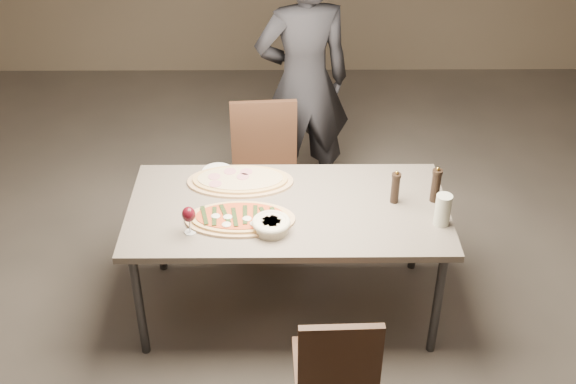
{
  "coord_description": "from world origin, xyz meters",
  "views": [
    {
      "loc": [
        -0.02,
        -3.31,
        3.08
      ],
      "look_at": [
        0.0,
        0.0,
        0.85
      ],
      "focal_mm": 45.0,
      "sensor_mm": 36.0,
      "label": 1
    }
  ],
  "objects_px": {
    "chair_near": "(336,368)",
    "diner": "(303,83)",
    "dining_table": "(288,215)",
    "ham_pizza": "(240,180)",
    "bread_basket": "(271,224)",
    "chair_far": "(265,167)",
    "pepper_mill_left": "(436,185)",
    "carafe": "(443,210)",
    "zucchini_pizza": "(240,218)"
  },
  "relations": [
    {
      "from": "chair_near",
      "to": "diner",
      "type": "xyz_separation_m",
      "value": [
        -0.11,
        2.17,
        0.45
      ]
    },
    {
      "from": "dining_table",
      "to": "ham_pizza",
      "type": "relative_size",
      "value": 2.88
    },
    {
      "from": "bread_basket",
      "to": "diner",
      "type": "bearing_deg",
      "value": 81.91
    },
    {
      "from": "dining_table",
      "to": "chair_far",
      "type": "bearing_deg",
      "value": 100.93
    },
    {
      "from": "pepper_mill_left",
      "to": "chair_far",
      "type": "distance_m",
      "value": 1.24
    },
    {
      "from": "ham_pizza",
      "to": "diner",
      "type": "xyz_separation_m",
      "value": [
        0.4,
        0.98,
        0.16
      ]
    },
    {
      "from": "chair_near",
      "to": "ham_pizza",
      "type": "bearing_deg",
      "value": 111.03
    },
    {
      "from": "chair_far",
      "to": "dining_table",
      "type": "bearing_deg",
      "value": 96.63
    },
    {
      "from": "ham_pizza",
      "to": "chair_near",
      "type": "relative_size",
      "value": 0.74
    },
    {
      "from": "dining_table",
      "to": "bread_basket",
      "type": "height_order",
      "value": "bread_basket"
    },
    {
      "from": "carafe",
      "to": "diner",
      "type": "xyz_separation_m",
      "value": [
        -0.71,
        1.39,
        0.09
      ]
    },
    {
      "from": "zucchini_pizza",
      "to": "ham_pizza",
      "type": "distance_m",
      "value": 0.38
    },
    {
      "from": "ham_pizza",
      "to": "dining_table",
      "type": "bearing_deg",
      "value": -31.18
    },
    {
      "from": "bread_basket",
      "to": "pepper_mill_left",
      "type": "bearing_deg",
      "value": 17.03
    },
    {
      "from": "pepper_mill_left",
      "to": "chair_far",
      "type": "relative_size",
      "value": 0.23
    },
    {
      "from": "dining_table",
      "to": "diner",
      "type": "bearing_deg",
      "value": 84.61
    },
    {
      "from": "dining_table",
      "to": "chair_far",
      "type": "distance_m",
      "value": 0.78
    },
    {
      "from": "chair_far",
      "to": "pepper_mill_left",
      "type": "bearing_deg",
      "value": 140.16
    },
    {
      "from": "carafe",
      "to": "chair_near",
      "type": "relative_size",
      "value": 0.22
    },
    {
      "from": "dining_table",
      "to": "diner",
      "type": "height_order",
      "value": "diner"
    },
    {
      "from": "dining_table",
      "to": "chair_far",
      "type": "height_order",
      "value": "chair_far"
    },
    {
      "from": "pepper_mill_left",
      "to": "diner",
      "type": "distance_m",
      "value": 1.37
    },
    {
      "from": "bread_basket",
      "to": "pepper_mill_left",
      "type": "relative_size",
      "value": 0.92
    },
    {
      "from": "pepper_mill_left",
      "to": "ham_pizza",
      "type": "bearing_deg",
      "value": 170.04
    },
    {
      "from": "dining_table",
      "to": "chair_near",
      "type": "distance_m",
      "value": 0.99
    },
    {
      "from": "dining_table",
      "to": "pepper_mill_left",
      "type": "xyz_separation_m",
      "value": [
        0.83,
        0.06,
        0.16
      ]
    },
    {
      "from": "zucchini_pizza",
      "to": "diner",
      "type": "height_order",
      "value": "diner"
    },
    {
      "from": "zucchini_pizza",
      "to": "chair_near",
      "type": "bearing_deg",
      "value": -41.79
    },
    {
      "from": "chair_near",
      "to": "chair_far",
      "type": "relative_size",
      "value": 0.87
    },
    {
      "from": "dining_table",
      "to": "pepper_mill_left",
      "type": "bearing_deg",
      "value": 3.83
    },
    {
      "from": "zucchini_pizza",
      "to": "ham_pizza",
      "type": "relative_size",
      "value": 0.96
    },
    {
      "from": "carafe",
      "to": "zucchini_pizza",
      "type": "bearing_deg",
      "value": 178.21
    },
    {
      "from": "ham_pizza",
      "to": "chair_far",
      "type": "relative_size",
      "value": 0.65
    },
    {
      "from": "dining_table",
      "to": "ham_pizza",
      "type": "distance_m",
      "value": 0.38
    },
    {
      "from": "bread_basket",
      "to": "chair_near",
      "type": "xyz_separation_m",
      "value": [
        0.31,
        -0.71,
        -0.32
      ]
    },
    {
      "from": "bread_basket",
      "to": "pepper_mill_left",
      "type": "xyz_separation_m",
      "value": [
        0.92,
        0.28,
        0.06
      ]
    },
    {
      "from": "ham_pizza",
      "to": "chair_near",
      "type": "xyz_separation_m",
      "value": [
        0.5,
        -1.19,
        -0.29
      ]
    },
    {
      "from": "ham_pizza",
      "to": "chair_far",
      "type": "height_order",
      "value": "chair_far"
    },
    {
      "from": "dining_table",
      "to": "carafe",
      "type": "bearing_deg",
      "value": -11.22
    },
    {
      "from": "dining_table",
      "to": "chair_far",
      "type": "relative_size",
      "value": 1.86
    },
    {
      "from": "ham_pizza",
      "to": "diner",
      "type": "relative_size",
      "value": 0.34
    },
    {
      "from": "ham_pizza",
      "to": "carafe",
      "type": "distance_m",
      "value": 1.19
    },
    {
      "from": "bread_basket",
      "to": "carafe",
      "type": "distance_m",
      "value": 0.92
    },
    {
      "from": "diner",
      "to": "ham_pizza",
      "type": "bearing_deg",
      "value": 54.13
    },
    {
      "from": "chair_near",
      "to": "pepper_mill_left",
      "type": "bearing_deg",
      "value": 56.76
    },
    {
      "from": "ham_pizza",
      "to": "chair_far",
      "type": "bearing_deg",
      "value": 85.54
    },
    {
      "from": "ham_pizza",
      "to": "carafe",
      "type": "relative_size",
      "value": 3.43
    },
    {
      "from": "pepper_mill_left",
      "to": "diner",
      "type": "height_order",
      "value": "diner"
    },
    {
      "from": "ham_pizza",
      "to": "pepper_mill_left",
      "type": "xyz_separation_m",
      "value": [
        1.11,
        -0.19,
        0.09
      ]
    },
    {
      "from": "ham_pizza",
      "to": "pepper_mill_left",
      "type": "bearing_deg",
      "value": 0.64
    }
  ]
}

